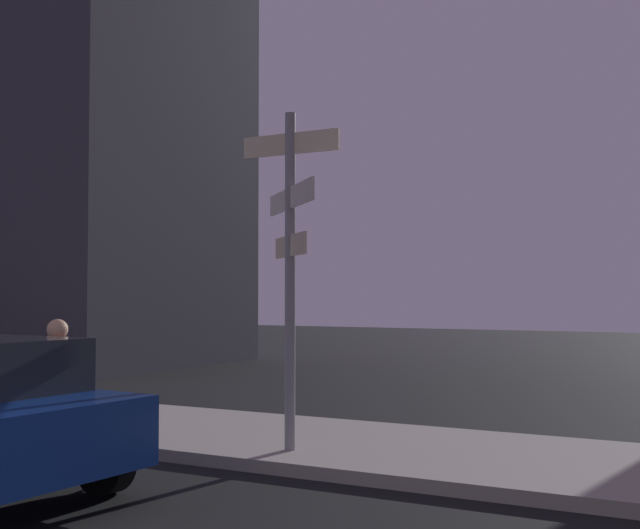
# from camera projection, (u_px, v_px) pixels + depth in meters

# --- Properties ---
(sidewalk_kerb) EXTENTS (40.00, 2.89, 0.14)m
(sidewalk_kerb) POSITION_uv_depth(u_px,v_px,m) (319.00, 444.00, 9.60)
(sidewalk_kerb) COLOR #9E9991
(sidewalk_kerb) RESTS_ON ground_plane
(signpost) EXTENTS (1.29, 1.29, 3.78)m
(signpost) POSITION_uv_depth(u_px,v_px,m) (290.00, 250.00, 8.94)
(signpost) COLOR gray
(signpost) RESTS_ON sidewalk_kerb
(cyclist) EXTENTS (1.82, 0.35, 1.61)m
(cyclist) POSITION_uv_depth(u_px,v_px,m) (60.00, 401.00, 8.36)
(cyclist) COLOR black
(cyclist) RESTS_ON ground_plane
(building_left_block) EXTENTS (11.86, 6.98, 19.97)m
(building_left_block) POSITION_uv_depth(u_px,v_px,m) (25.00, 18.00, 23.32)
(building_left_block) COLOR #383842
(building_left_block) RESTS_ON ground_plane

